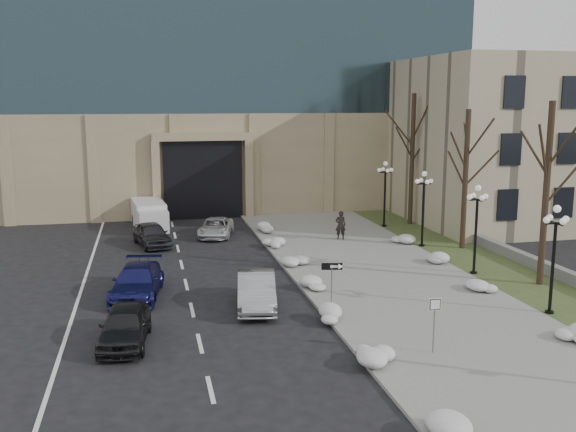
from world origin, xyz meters
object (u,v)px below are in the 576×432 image
object	(u,v)px
keep_sign	(435,314)
lamppost_d	(385,185)
car_c	(137,282)
lamppost_a	(554,245)
pedestrian	(341,225)
car_a	(125,326)
lamppost_c	(424,199)
car_b	(256,291)
one_way_sign	(335,273)
lamppost_b	(477,217)
car_d	(216,227)
car_e	(152,234)
box_truck	(149,215)

from	to	relation	value
keep_sign	lamppost_d	distance (m)	23.51
car_c	lamppost_a	bearing A→B (deg)	-12.17
lamppost_a	pedestrian	bearing A→B (deg)	105.40
car_a	lamppost_c	xyz separation A→B (m)	(17.53, 12.44, 2.35)
keep_sign	lamppost_c	distance (m)	17.40
car_b	pedestrian	world-z (taller)	pedestrian
one_way_sign	lamppost_d	bearing A→B (deg)	74.98
keep_sign	lamppost_c	xyz separation A→B (m)	(6.73, 15.98, 1.50)
car_c	lamppost_d	bearing A→B (deg)	45.74
one_way_sign	lamppost_b	distance (m)	10.40
car_d	keep_sign	bearing A→B (deg)	-62.59
car_e	box_truck	distance (m)	5.91
one_way_sign	car_a	bearing A→B (deg)	-162.07
car_b	keep_sign	xyz separation A→B (m)	(5.26, -6.71, 0.81)
car_b	one_way_sign	bearing A→B (deg)	-29.03
car_a	car_b	distance (m)	6.38
car_b	lamppost_c	world-z (taller)	lamppost_c
car_c	one_way_sign	distance (m)	9.54
one_way_sign	car_b	bearing A→B (deg)	154.25
box_truck	one_way_sign	bearing A→B (deg)	-77.19
keep_sign	lamppost_d	world-z (taller)	lamppost_d
pedestrian	lamppost_c	xyz separation A→B (m)	(4.38, -2.90, 2.02)
car_c	lamppost_c	bearing A→B (deg)	29.39
car_e	lamppost_d	world-z (taller)	lamppost_d
lamppost_a	lamppost_b	distance (m)	6.50
pedestrian	lamppost_d	distance (m)	6.02
box_truck	lamppost_c	distance (m)	19.36
lamppost_a	box_truck	bearing A→B (deg)	125.48
lamppost_a	lamppost_b	size ratio (longest dim) A/B	1.00
lamppost_a	lamppost_c	xyz separation A→B (m)	(0.00, 13.00, 0.00)
keep_sign	pedestrian	bearing A→B (deg)	86.91
lamppost_d	car_e	bearing A→B (deg)	-171.74
lamppost_c	car_c	bearing A→B (deg)	-158.99
car_d	box_truck	world-z (taller)	box_truck
lamppost_c	one_way_sign	bearing A→B (deg)	-128.20
car_a	car_e	distance (m)	16.61
car_d	box_truck	bearing A→B (deg)	151.18
box_truck	lamppost_d	size ratio (longest dim) A/B	1.28
pedestrian	car_d	bearing A→B (deg)	-11.79
keep_sign	lamppost_d	bearing A→B (deg)	77.35
one_way_sign	lamppost_b	xyz separation A→B (m)	(9.06, 5.01, 1.07)
keep_sign	car_e	bearing A→B (deg)	119.54
car_b	box_truck	world-z (taller)	box_truck
car_a	keep_sign	distance (m)	11.40
pedestrian	box_truck	xyz separation A→B (m)	(-12.03, 7.13, -0.14)
car_c	box_truck	xyz separation A→B (m)	(0.72, 16.61, 0.17)
car_b	car_d	bearing A→B (deg)	98.85
car_d	one_way_sign	distance (m)	17.91
pedestrian	keep_sign	distance (m)	19.03
one_way_sign	keep_sign	xyz separation A→B (m)	(2.33, -4.47, -0.42)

